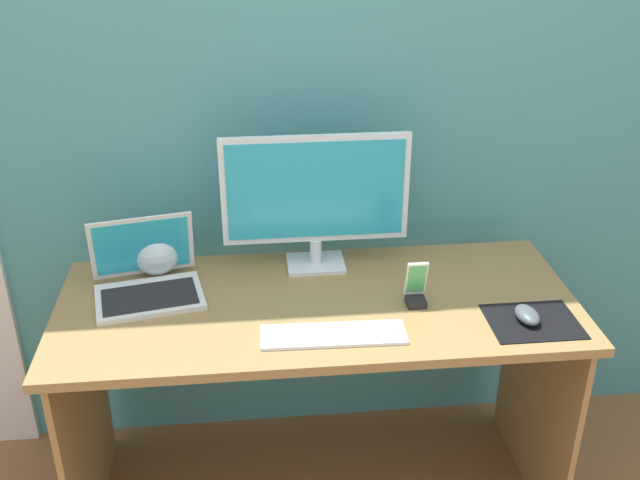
% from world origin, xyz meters
% --- Properties ---
extents(wall_back, '(6.00, 0.04, 2.50)m').
position_xyz_m(wall_back, '(0.00, 0.41, 1.25)').
color(wall_back, teal).
rests_on(wall_back, ground_plane).
extents(desk, '(1.51, 0.64, 0.75)m').
position_xyz_m(desk, '(0.00, 0.00, 0.60)').
color(desk, olive).
rests_on(desk, ground_plane).
extents(monitor, '(0.57, 0.14, 0.43)m').
position_xyz_m(monitor, '(0.02, 0.22, 0.99)').
color(monitor, silver).
rests_on(monitor, desk).
extents(laptop, '(0.35, 0.30, 0.22)m').
position_xyz_m(laptop, '(-0.49, 0.10, 0.79)').
color(laptop, silver).
rests_on(laptop, desk).
extents(fishbowl, '(0.14, 0.14, 0.14)m').
position_xyz_m(fishbowl, '(-0.48, 0.22, 0.81)').
color(fishbowl, silver).
rests_on(fishbowl, desk).
extents(keyboard_external, '(0.39, 0.12, 0.01)m').
position_xyz_m(keyboard_external, '(0.02, -0.19, 0.75)').
color(keyboard_external, white).
rests_on(keyboard_external, desk).
extents(mousepad, '(0.25, 0.20, 0.00)m').
position_xyz_m(mousepad, '(0.58, -0.17, 0.75)').
color(mousepad, black).
rests_on(mousepad, desk).
extents(mouse, '(0.07, 0.10, 0.04)m').
position_xyz_m(mouse, '(0.57, -0.17, 0.77)').
color(mouse, '#484F56').
rests_on(mouse, mousepad).
extents(phone_in_dock, '(0.06, 0.06, 0.14)m').
position_xyz_m(phone_in_dock, '(0.28, -0.04, 0.79)').
color(phone_in_dock, black).
rests_on(phone_in_dock, desk).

